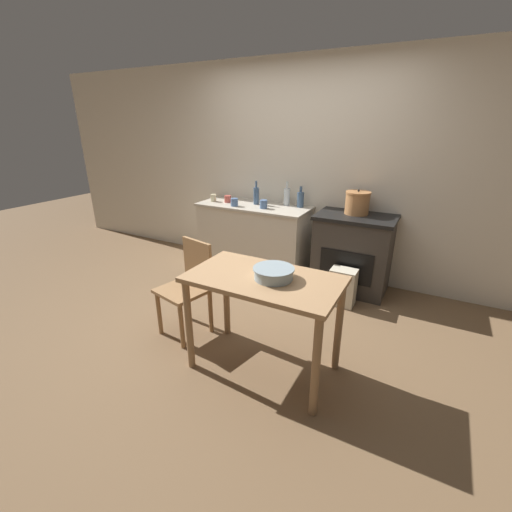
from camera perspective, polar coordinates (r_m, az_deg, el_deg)
ground_plane at (r=3.42m, az=-3.32°, el=-11.06°), size 14.00×14.00×0.00m
wall_back at (r=4.35m, az=7.57°, el=13.85°), size 8.00×0.07×2.55m
counter_cabinet at (r=4.45m, az=-0.35°, el=3.09°), size 1.42×0.60×0.87m
stove at (r=4.05m, az=15.76°, el=0.49°), size 0.85×0.57×0.88m
work_table at (r=2.53m, az=1.32°, el=-6.17°), size 1.12×0.63×0.79m
chair at (r=3.15m, az=-11.12°, el=-4.71°), size 0.48×0.48×0.86m
flour_sack at (r=3.76m, az=14.22°, el=-5.03°), size 0.27×0.19×0.40m
stock_pot at (r=3.95m, az=16.53°, el=8.50°), size 0.27×0.27×0.27m
mixing_bowl_large at (r=2.43m, az=2.95°, el=-2.78°), size 0.30×0.30×0.08m
bottle_far_left at (r=4.23m, az=7.42°, el=9.37°), size 0.08×0.08×0.25m
bottle_left at (r=4.35m, az=0.04°, el=10.08°), size 0.07×0.07×0.29m
bottle_mid_left at (r=4.32m, az=5.17°, el=9.89°), size 0.08×0.08×0.29m
cup_center_left at (r=4.56m, az=-7.10°, el=9.59°), size 0.07×0.07×0.09m
cup_center at (r=4.49m, az=-4.73°, el=9.46°), size 0.09×0.09×0.09m
cup_center_right at (r=4.15m, az=1.26°, el=8.63°), size 0.09×0.09×0.10m
cup_mid_right at (r=4.28m, az=-3.63°, el=8.94°), size 0.09×0.09×0.09m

